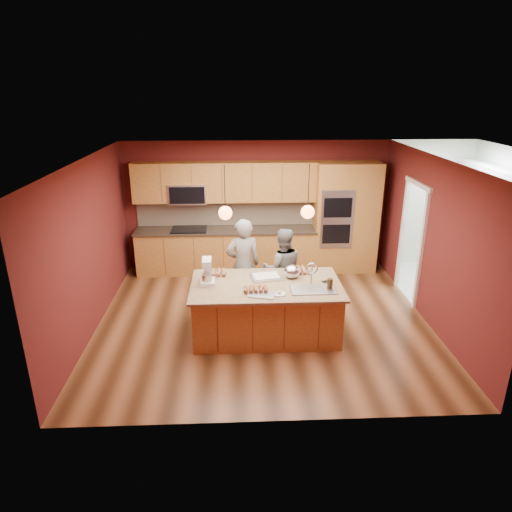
{
  "coord_description": "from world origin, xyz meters",
  "views": [
    {
      "loc": [
        -0.43,
        -6.86,
        3.75
      ],
      "look_at": [
        -0.12,
        -0.1,
        1.2
      ],
      "focal_mm": 32.0,
      "sensor_mm": 36.0,
      "label": 1
    }
  ],
  "objects_px": {
    "person_right": "(282,269)",
    "stand_mixer": "(207,273)",
    "person_left": "(243,265)",
    "mixing_bowl": "(292,272)",
    "island": "(267,308)"
  },
  "relations": [
    {
      "from": "person_left",
      "to": "person_right",
      "type": "bearing_deg",
      "value": 169.18
    },
    {
      "from": "person_left",
      "to": "stand_mixer",
      "type": "distance_m",
      "value": 1.03
    },
    {
      "from": "person_left",
      "to": "stand_mixer",
      "type": "height_order",
      "value": "person_left"
    },
    {
      "from": "person_left",
      "to": "mixing_bowl",
      "type": "xyz_separation_m",
      "value": [
        0.77,
        -0.67,
        0.14
      ]
    },
    {
      "from": "stand_mixer",
      "to": "mixing_bowl",
      "type": "bearing_deg",
      "value": 5.78
    },
    {
      "from": "mixing_bowl",
      "to": "person_left",
      "type": "bearing_deg",
      "value": 139.09
    },
    {
      "from": "island",
      "to": "stand_mixer",
      "type": "xyz_separation_m",
      "value": [
        -0.92,
        0.07,
        0.59
      ]
    },
    {
      "from": "island",
      "to": "person_left",
      "type": "distance_m",
      "value": 1.05
    },
    {
      "from": "island",
      "to": "mixing_bowl",
      "type": "relative_size",
      "value": 8.97
    },
    {
      "from": "stand_mixer",
      "to": "person_right",
      "type": "bearing_deg",
      "value": 32.2
    },
    {
      "from": "stand_mixer",
      "to": "mixing_bowl",
      "type": "distance_m",
      "value": 1.35
    },
    {
      "from": "island",
      "to": "mixing_bowl",
      "type": "height_order",
      "value": "island"
    },
    {
      "from": "island",
      "to": "person_left",
      "type": "relative_size",
      "value": 1.41
    },
    {
      "from": "person_right",
      "to": "stand_mixer",
      "type": "height_order",
      "value": "person_right"
    },
    {
      "from": "person_left",
      "to": "stand_mixer",
      "type": "relative_size",
      "value": 4.07
    }
  ]
}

